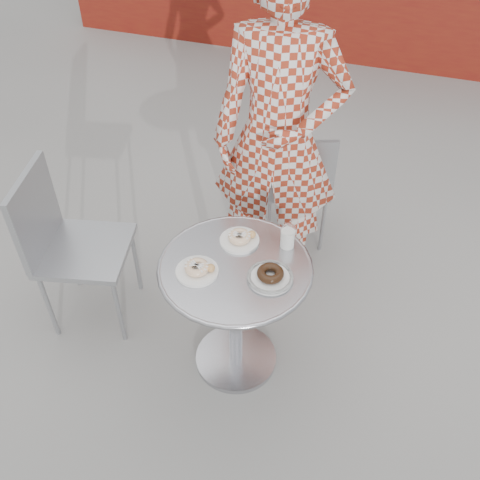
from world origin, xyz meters
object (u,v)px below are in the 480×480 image
(chair_far, at_px, (294,204))
(milk_cup, at_px, (288,238))
(bistro_table, at_px, (235,292))
(plate_near, at_px, (198,269))
(chair_left, at_px, (90,275))
(plate_far, at_px, (240,238))
(plate_checker, at_px, (270,276))
(seated_person, at_px, (279,139))

(chair_far, bearing_deg, milk_cup, 80.61)
(bistro_table, bearing_deg, plate_near, -147.45)
(chair_left, bearing_deg, bistro_table, -108.10)
(plate_far, relative_size, plate_near, 0.98)
(chair_left, bearing_deg, plate_checker, -108.74)
(chair_left, bearing_deg, plate_far, -97.37)
(chair_far, relative_size, plate_near, 4.38)
(chair_far, relative_size, chair_left, 0.89)
(bistro_table, height_order, plate_checker, plate_checker)
(milk_cup, bearing_deg, seated_person, 110.70)
(chair_far, relative_size, seated_person, 0.44)
(chair_left, height_order, plate_near, chair_left)
(bistro_table, distance_m, plate_far, 0.24)
(chair_left, distance_m, plate_checker, 1.06)
(bistro_table, distance_m, chair_far, 1.04)
(seated_person, relative_size, plate_near, 9.94)
(plate_far, xyz_separation_m, plate_near, (-0.10, -0.24, 0.00))
(plate_near, bearing_deg, plate_checker, 11.83)
(chair_left, height_order, seated_person, seated_person)
(plate_far, distance_m, milk_cup, 0.21)
(plate_checker, height_order, milk_cup, milk_cup)
(plate_near, xyz_separation_m, plate_checker, (0.29, 0.06, -0.00))
(plate_far, bearing_deg, chair_far, 86.60)
(seated_person, relative_size, plate_far, 10.17)
(milk_cup, bearing_deg, bistro_table, -132.89)
(chair_far, height_order, seated_person, seated_person)
(chair_far, xyz_separation_m, plate_near, (-0.16, -1.09, 0.44))
(bistro_table, relative_size, chair_left, 0.76)
(bistro_table, xyz_separation_m, chair_far, (0.02, 1.01, -0.26))
(chair_far, height_order, milk_cup, chair_far)
(bistro_table, distance_m, chair_left, 0.85)
(plate_far, relative_size, milk_cup, 1.67)
(milk_cup, bearing_deg, chair_left, -173.09)
(bistro_table, xyz_separation_m, milk_cup, (0.17, 0.19, 0.21))
(chair_left, distance_m, plate_far, 0.89)
(plate_near, xyz_separation_m, milk_cup, (0.31, 0.27, 0.03))
(plate_far, distance_m, plate_checker, 0.26)
(chair_left, xyz_separation_m, plate_far, (0.79, 0.08, 0.41))
(seated_person, bearing_deg, chair_far, 76.41)
(chair_far, bearing_deg, bistro_table, 68.92)
(chair_far, bearing_deg, seated_person, 64.67)
(chair_left, bearing_deg, plate_near, -115.98)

